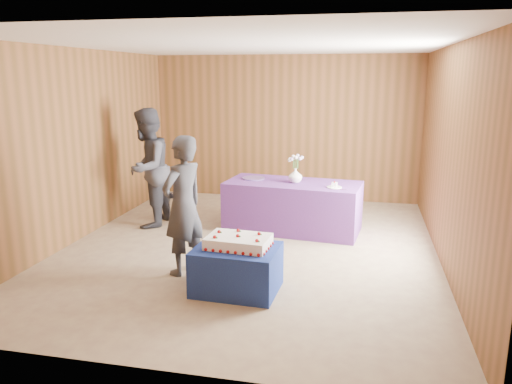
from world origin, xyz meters
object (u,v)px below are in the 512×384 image
(serving_table, at_px, (293,206))
(guest_right, at_px, (147,168))
(cake_table, at_px, (237,269))
(guest_left, at_px, (183,206))
(sheet_cake, at_px, (238,242))
(vase, at_px, (295,176))

(serving_table, xyz_separation_m, guest_right, (-2.24, -0.23, 0.55))
(cake_table, height_order, guest_right, guest_right)
(serving_table, distance_m, guest_left, 2.25)
(sheet_cake, bearing_deg, guest_right, 137.91)
(serving_table, bearing_deg, guest_left, -111.43)
(sheet_cake, xyz_separation_m, vase, (0.30, 2.30, 0.30))
(cake_table, relative_size, sheet_cake, 1.22)
(vase, bearing_deg, sheet_cake, -97.42)
(cake_table, distance_m, sheet_cake, 0.31)
(vase, height_order, guest_right, guest_right)
(guest_right, bearing_deg, sheet_cake, 42.70)
(vase, xyz_separation_m, guest_right, (-2.28, -0.22, 0.06))
(cake_table, xyz_separation_m, sheet_cake, (0.02, 0.02, 0.31))
(serving_table, bearing_deg, sheet_cake, -90.22)
(cake_table, bearing_deg, guest_right, 135.89)
(guest_left, height_order, guest_right, guest_right)
(vase, relative_size, guest_left, 0.13)
(serving_table, bearing_deg, vase, -0.59)
(cake_table, height_order, serving_table, serving_table)
(serving_table, bearing_deg, guest_right, -167.83)
(vase, distance_m, guest_right, 2.29)
(guest_left, xyz_separation_m, guest_right, (-1.22, 1.72, 0.09))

